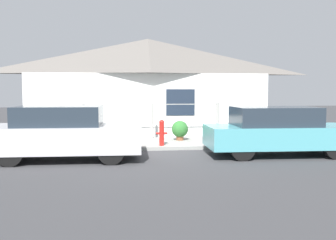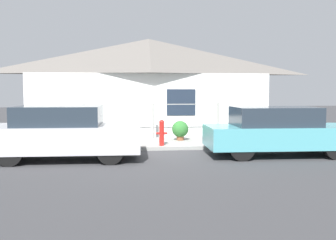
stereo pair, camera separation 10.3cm
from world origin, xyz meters
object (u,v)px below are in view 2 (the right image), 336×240
(car_right, at_px, (278,131))
(potted_plant_near_hydrant, at_px, (180,130))
(potted_plant_by_fence, at_px, (74,133))
(car_left, at_px, (64,133))
(fire_hydrant, at_px, (162,132))

(car_right, height_order, potted_plant_near_hydrant, car_right)
(potted_plant_near_hydrant, bearing_deg, potted_plant_by_fence, 179.33)
(car_right, bearing_deg, potted_plant_near_hydrant, 133.51)
(car_left, height_order, potted_plant_by_fence, car_left)
(potted_plant_near_hydrant, relative_size, potted_plant_by_fence, 1.23)
(car_left, bearing_deg, car_right, 1.64)
(fire_hydrant, height_order, potted_plant_near_hydrant, fire_hydrant)
(car_left, height_order, potted_plant_near_hydrant, car_left)
(potted_plant_by_fence, bearing_deg, car_left, -87.63)
(potted_plant_near_hydrant, bearing_deg, fire_hydrant, -122.85)
(car_right, xyz_separation_m, potted_plant_by_fence, (-5.91, 2.70, -0.29))
(car_left, relative_size, car_right, 0.95)
(car_right, relative_size, fire_hydrant, 5.12)
(car_right, distance_m, potted_plant_by_fence, 6.50)
(car_right, xyz_separation_m, potted_plant_near_hydrant, (-2.35, 2.65, -0.21))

